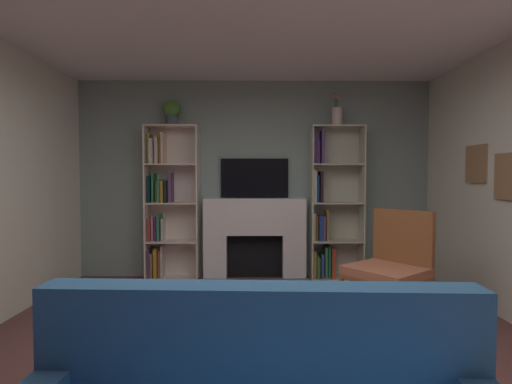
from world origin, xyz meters
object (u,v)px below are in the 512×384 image
bookshelf_left (166,203)px  bookshelf_right (329,209)px  tv (255,178)px  vase_with_flowers (337,115)px  potted_plant (172,111)px  armchair (392,264)px  fireplace (255,236)px

bookshelf_left → bookshelf_right: (2.18, -0.00, -0.09)m
tv → vase_with_flowers: 1.38m
tv → potted_plant: (-1.09, -0.12, 0.88)m
armchair → potted_plant: bearing=148.3°
vase_with_flowers → armchair: (0.22, -1.48, -1.65)m
potted_plant → tv: bearing=6.3°
tv → bookshelf_right: (1.00, -0.08, -0.42)m
fireplace → tv: size_ratio=1.60×
fireplace → bookshelf_left: 1.26m
fireplace → armchair: size_ratio=1.40×
bookshelf_right → vase_with_flowers: 1.25m
bookshelf_left → armchair: 2.96m
tv → bookshelf_left: (-1.18, -0.08, -0.33)m
fireplace → potted_plant: 1.98m
bookshelf_left → bookshelf_right: 2.18m
tv → armchair: tv is taller
fireplace → potted_plant: size_ratio=4.27×
armchair → tv: bearing=129.3°
fireplace → tv: tv is taller
potted_plant → armchair: 3.29m
bookshelf_left → vase_with_flowers: (2.27, -0.03, 1.16)m
bookshelf_right → fireplace: bearing=-179.0°
fireplace → vase_with_flowers: (1.09, -0.02, 1.60)m
fireplace → potted_plant: potted_plant is taller
fireplace → vase_with_flowers: bearing=-0.9°
bookshelf_right → potted_plant: bearing=-179.0°
vase_with_flowers → potted_plant: bearing=-180.0°
vase_with_flowers → armchair: 2.23m
tv → armchair: size_ratio=0.87×
bookshelf_right → armchair: bookshelf_right is taller
potted_plant → vase_with_flowers: 2.18m
vase_with_flowers → bookshelf_left: bearing=179.1°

